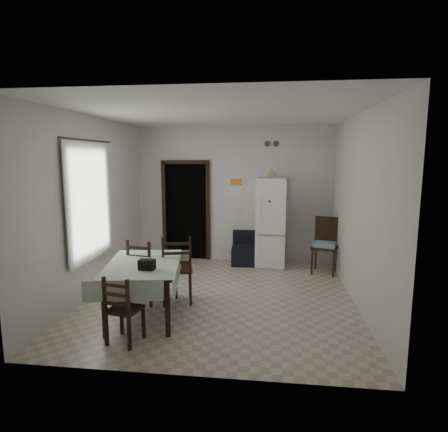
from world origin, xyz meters
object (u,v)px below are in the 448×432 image
Objects in this scene: fridge at (271,222)px; dining_chair_far_left at (146,270)px; dining_chair_far_right at (177,268)px; dining_table at (144,290)px; dining_chair_near_head at (125,308)px; corner_chair at (325,246)px; navy_seat at (245,248)px.

dining_chair_far_left is at bearing -124.74° from fridge.
dining_chair_far_left is 0.93× the size of dining_chair_far_right.
dining_chair_near_head is at bearing -98.67° from dining_table.
fridge is 1.69× the size of corner_chair.
dining_chair_far_left is at bearing 96.25° from dining_table.
dining_chair_near_head is (-0.31, -1.35, -0.11)m from dining_chair_far_right.
dining_chair_far_right is (0.49, 0.05, 0.04)m from dining_chair_far_left.
dining_chair_far_right reaches higher than dining_table.
dining_chair_far_left is (-2.98, -1.84, -0.04)m from corner_chair.
navy_seat is 0.46× the size of dining_table.
navy_seat is at bearing -178.45° from corner_chair.
dining_chair_near_head is at bearing -115.08° from corner_chair.
corner_chair reaches higher than dining_table.
dining_chair_far_left is 0.49m from dining_chair_far_right.
navy_seat is (-0.53, -0.00, -0.57)m from fridge.
dining_chair_near_head reaches higher than navy_seat.
dining_table is 1.73× the size of dining_chair_near_head.
dining_chair_far_right is at bearing -127.66° from corner_chair.
dining_chair_far_left is at bearing -8.16° from dining_chair_far_right.
fridge reaches higher than dining_table.
navy_seat is at bearing -126.38° from dining_chair_far_right.
dining_table is 0.77m from dining_chair_near_head.
navy_seat is 3.77m from dining_chair_near_head.
dining_chair_far_left is at bearing -124.17° from navy_seat.
dining_chair_far_right is at bearing -90.91° from dining_chair_near_head.
fridge is 2.64× the size of navy_seat.
dining_table is 0.57m from dining_chair_far_left.
dining_chair_far_left is at bearing -70.27° from dining_chair_near_head.
fridge is 3.01m from dining_chair_far_left.
corner_chair is at bearing -135.55° from dining_chair_far_left.
corner_chair is at bearing 29.94° from dining_table.
fridge is 2.12× the size of dining_chair_near_head.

